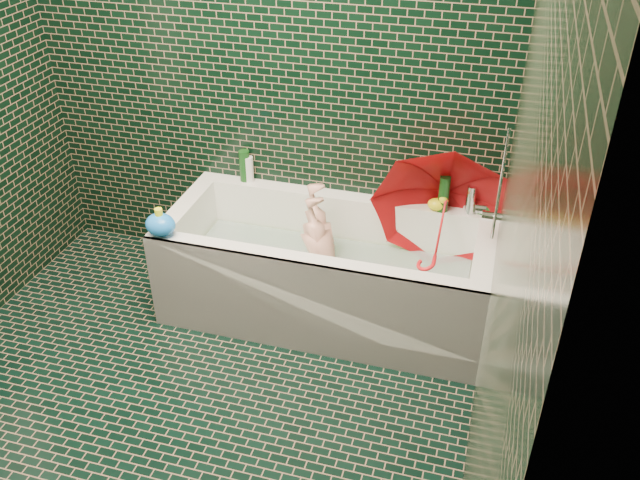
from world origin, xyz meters
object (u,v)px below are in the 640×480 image
(bathtub, at_px, (326,280))
(umbrella, at_px, (441,226))
(rubber_duck, at_px, (437,203))
(bath_toy, at_px, (160,224))
(child, at_px, (325,259))

(bathtub, xyz_separation_m, umbrella, (0.57, 0.10, 0.38))
(rubber_duck, bearing_deg, bath_toy, -142.15)
(umbrella, distance_m, rubber_duck, 0.22)
(umbrella, distance_m, bath_toy, 1.40)
(bath_toy, bearing_deg, umbrella, 6.48)
(child, bearing_deg, bath_toy, -73.47)
(bathtub, height_order, child, bathtub)
(rubber_duck, bearing_deg, bathtub, -137.05)
(rubber_duck, xyz_separation_m, bath_toy, (-1.29, -0.63, 0.02))
(bathtub, height_order, umbrella, umbrella)
(child, height_order, umbrella, umbrella)
(child, xyz_separation_m, rubber_duck, (0.54, 0.27, 0.28))
(bathtub, xyz_separation_m, child, (-0.02, 0.05, 0.10))
(child, relative_size, rubber_duck, 6.76)
(child, height_order, bath_toy, bath_toy)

